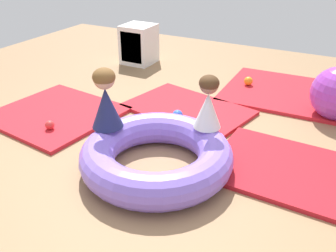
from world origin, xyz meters
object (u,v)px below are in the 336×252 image
(child_in_navy, at_px, (106,99))
(play_ball_orange, at_px, (248,81))
(play_ball_red, at_px, (50,125))
(inflatable_cushion, at_px, (157,155))
(child_in_white, at_px, (208,102))
(play_ball_blue, at_px, (178,115))
(storage_cube, at_px, (138,45))

(child_in_navy, xyz_separation_m, play_ball_orange, (0.61, 2.10, -0.44))
(child_in_navy, height_order, play_ball_red, child_in_navy)
(inflatable_cushion, relative_size, child_in_navy, 2.41)
(play_ball_red, bearing_deg, child_in_white, 12.56)
(play_ball_red, bearing_deg, child_in_navy, -4.08)
(play_ball_red, distance_m, play_ball_blue, 1.27)
(play_ball_red, xyz_separation_m, play_ball_blue, (1.01, 0.76, 0.01))
(play_ball_red, relative_size, storage_cube, 0.16)
(play_ball_red, bearing_deg, play_ball_orange, 56.42)
(child_in_navy, distance_m, storage_cube, 2.59)
(play_ball_red, relative_size, play_ball_blue, 0.82)
(inflatable_cushion, height_order, play_ball_blue, inflatable_cushion)
(child_in_navy, relative_size, storage_cube, 0.93)
(play_ball_blue, height_order, storage_cube, storage_cube)
(play_ball_red, height_order, storage_cube, storage_cube)
(inflatable_cushion, distance_m, child_in_navy, 0.63)
(play_ball_orange, bearing_deg, inflatable_cushion, -93.19)
(child_in_white, height_order, play_ball_orange, child_in_white)
(child_in_navy, height_order, storage_cube, child_in_navy)
(child_in_white, distance_m, play_ball_orange, 1.77)
(inflatable_cushion, xyz_separation_m, child_in_navy, (-0.49, 0.02, 0.39))
(inflatable_cushion, relative_size, play_ball_blue, 11.41)
(child_in_navy, height_order, play_ball_orange, child_in_navy)
(child_in_navy, xyz_separation_m, storage_cube, (-1.14, 2.31, -0.26))
(inflatable_cushion, bearing_deg, play_ball_orange, 86.81)
(child_in_navy, bearing_deg, inflatable_cushion, -60.10)
(child_in_white, relative_size, play_ball_orange, 4.28)
(inflatable_cushion, xyz_separation_m, play_ball_orange, (0.12, 2.12, -0.05))
(play_ball_red, bearing_deg, storage_cube, 99.75)
(child_in_white, xyz_separation_m, play_ball_red, (-1.51, -0.34, -0.42))
(storage_cube, bearing_deg, play_ball_blue, -46.82)
(child_in_white, bearing_deg, storage_cube, -124.78)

